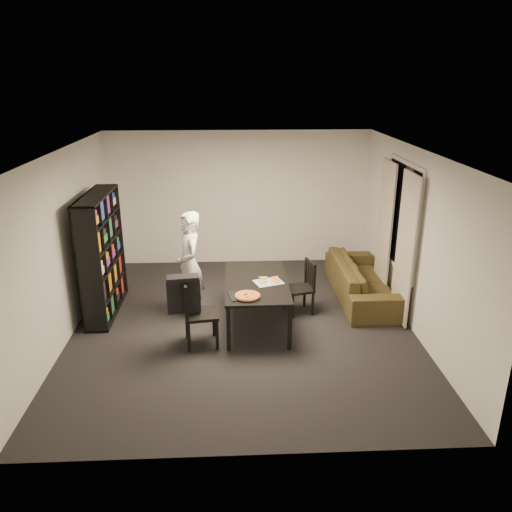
{
  "coord_description": "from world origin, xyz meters",
  "views": [
    {
      "loc": [
        -0.14,
        -6.73,
        3.56
      ],
      "look_at": [
        0.2,
        0.16,
        1.05
      ],
      "focal_mm": 35.0,
      "sensor_mm": 36.0,
      "label": 1
    }
  ],
  "objects_px": {
    "bookshelf": "(102,255)",
    "person": "(190,265)",
    "chair_left": "(194,309)",
    "baking_tray": "(244,295)",
    "pepperoni_pizza": "(248,296)",
    "chair_right": "(304,283)",
    "dining_table": "(256,285)",
    "sofa": "(362,280)"
  },
  "relations": [
    {
      "from": "chair_left",
      "to": "pepperoni_pizza",
      "type": "xyz_separation_m",
      "value": [
        0.73,
        0.02,
        0.17
      ]
    },
    {
      "from": "chair_right",
      "to": "pepperoni_pizza",
      "type": "relative_size",
      "value": 2.42
    },
    {
      "from": "chair_left",
      "to": "chair_right",
      "type": "relative_size",
      "value": 1.14
    },
    {
      "from": "chair_left",
      "to": "sofa",
      "type": "height_order",
      "value": "chair_left"
    },
    {
      "from": "baking_tray",
      "to": "sofa",
      "type": "relative_size",
      "value": 0.18
    },
    {
      "from": "dining_table",
      "to": "person",
      "type": "xyz_separation_m",
      "value": [
        -1.0,
        0.34,
        0.2
      ]
    },
    {
      "from": "dining_table",
      "to": "bookshelf",
      "type": "bearing_deg",
      "value": 167.1
    },
    {
      "from": "chair_left",
      "to": "baking_tray",
      "type": "bearing_deg",
      "value": -91.31
    },
    {
      "from": "bookshelf",
      "to": "chair_right",
      "type": "height_order",
      "value": "bookshelf"
    },
    {
      "from": "chair_left",
      "to": "dining_table",
      "type": "bearing_deg",
      "value": -64.33
    },
    {
      "from": "chair_left",
      "to": "pepperoni_pizza",
      "type": "height_order",
      "value": "chair_left"
    },
    {
      "from": "chair_left",
      "to": "person",
      "type": "bearing_deg",
      "value": -1.09
    },
    {
      "from": "pepperoni_pizza",
      "to": "sofa",
      "type": "height_order",
      "value": "pepperoni_pizza"
    },
    {
      "from": "bookshelf",
      "to": "person",
      "type": "distance_m",
      "value": 1.38
    },
    {
      "from": "chair_right",
      "to": "bookshelf",
      "type": "bearing_deg",
      "value": -107.62
    },
    {
      "from": "bookshelf",
      "to": "dining_table",
      "type": "relative_size",
      "value": 1.14
    },
    {
      "from": "dining_table",
      "to": "baking_tray",
      "type": "bearing_deg",
      "value": -111.24
    },
    {
      "from": "pepperoni_pizza",
      "to": "chair_right",
      "type": "bearing_deg",
      "value": 45.47
    },
    {
      "from": "baking_tray",
      "to": "pepperoni_pizza",
      "type": "bearing_deg",
      "value": -51.58
    },
    {
      "from": "baking_tray",
      "to": "pepperoni_pizza",
      "type": "height_order",
      "value": "pepperoni_pizza"
    },
    {
      "from": "chair_left",
      "to": "sofa",
      "type": "bearing_deg",
      "value": -70.2
    },
    {
      "from": "bookshelf",
      "to": "chair_right",
      "type": "xyz_separation_m",
      "value": [
        3.13,
        -0.18,
        -0.47
      ]
    },
    {
      "from": "person",
      "to": "sofa",
      "type": "bearing_deg",
      "value": 83.38
    },
    {
      "from": "bookshelf",
      "to": "pepperoni_pizza",
      "type": "distance_m",
      "value": 2.48
    },
    {
      "from": "chair_right",
      "to": "person",
      "type": "relative_size",
      "value": 0.51
    },
    {
      "from": "person",
      "to": "pepperoni_pizza",
      "type": "height_order",
      "value": "person"
    },
    {
      "from": "baking_tray",
      "to": "pepperoni_pizza",
      "type": "relative_size",
      "value": 1.14
    },
    {
      "from": "bookshelf",
      "to": "baking_tray",
      "type": "bearing_deg",
      "value": -25.95
    },
    {
      "from": "person",
      "to": "chair_left",
      "type": "bearing_deg",
      "value": -9.58
    },
    {
      "from": "baking_tray",
      "to": "pepperoni_pizza",
      "type": "distance_m",
      "value": 0.08
    },
    {
      "from": "dining_table",
      "to": "sofa",
      "type": "bearing_deg",
      "value": 24.95
    },
    {
      "from": "chair_right",
      "to": "baking_tray",
      "type": "height_order",
      "value": "chair_right"
    },
    {
      "from": "bookshelf",
      "to": "pepperoni_pizza",
      "type": "height_order",
      "value": "bookshelf"
    },
    {
      "from": "bookshelf",
      "to": "pepperoni_pizza",
      "type": "bearing_deg",
      "value": -26.74
    },
    {
      "from": "bookshelf",
      "to": "person",
      "type": "relative_size",
      "value": 1.14
    },
    {
      "from": "sofa",
      "to": "person",
      "type": "bearing_deg",
      "value": 100.11
    },
    {
      "from": "bookshelf",
      "to": "chair_left",
      "type": "distance_m",
      "value": 1.9
    },
    {
      "from": "sofa",
      "to": "baking_tray",
      "type": "bearing_deg",
      "value": 123.9
    },
    {
      "from": "bookshelf",
      "to": "baking_tray",
      "type": "distance_m",
      "value": 2.42
    },
    {
      "from": "dining_table",
      "to": "person",
      "type": "relative_size",
      "value": 1.0
    },
    {
      "from": "person",
      "to": "chair_right",
      "type": "bearing_deg",
      "value": 73.73
    },
    {
      "from": "sofa",
      "to": "chair_right",
      "type": "bearing_deg",
      "value": 114.85
    }
  ]
}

